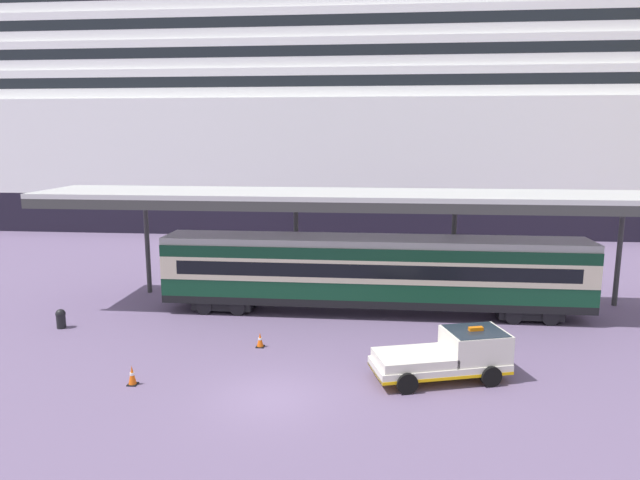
# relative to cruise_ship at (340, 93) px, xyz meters

# --- Properties ---
(ground_plane) EXTENTS (400.00, 400.00, 0.00)m
(ground_plane) POSITION_rel_cruise_ship_xyz_m (0.64, -46.72, -14.02)
(ground_plane) COLOR slate
(cruise_ship) EXTENTS (148.67, 26.92, 41.61)m
(cruise_ship) POSITION_rel_cruise_ship_xyz_m (0.00, 0.00, 0.00)
(cruise_ship) COLOR black
(cruise_ship) RESTS_ON ground
(platform_canopy) EXTENTS (35.87, 5.29, 6.42)m
(platform_canopy) POSITION_rel_cruise_ship_xyz_m (4.21, -35.88, -7.86)
(platform_canopy) COLOR #BABABA
(platform_canopy) RESTS_ON ground
(train_carriage) EXTENTS (22.14, 2.81, 4.11)m
(train_carriage) POSITION_rel_cruise_ship_xyz_m (4.21, -36.30, -11.71)
(train_carriage) COLOR black
(train_carriage) RESTS_ON ground
(service_truck) EXTENTS (5.56, 3.42, 2.02)m
(service_truck) POSITION_rel_cruise_ship_xyz_m (7.38, -44.27, -13.03)
(service_truck) COLOR silver
(service_truck) RESTS_ON ground
(traffic_cone_near) EXTENTS (0.36, 0.36, 0.66)m
(traffic_cone_near) POSITION_rel_cruise_ship_xyz_m (-0.75, -41.78, -13.69)
(traffic_cone_near) COLOR black
(traffic_cone_near) RESTS_ON ground
(traffic_cone_mid) EXTENTS (0.36, 0.36, 0.77)m
(traffic_cone_mid) POSITION_rel_cruise_ship_xyz_m (-4.79, -46.13, -13.64)
(traffic_cone_mid) COLOR black
(traffic_cone_mid) RESTS_ON ground
(quay_bollard) EXTENTS (0.48, 0.48, 0.96)m
(quay_bollard) POSITION_rel_cruise_ship_xyz_m (-11.03, -40.24, -13.50)
(quay_bollard) COLOR black
(quay_bollard) RESTS_ON ground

